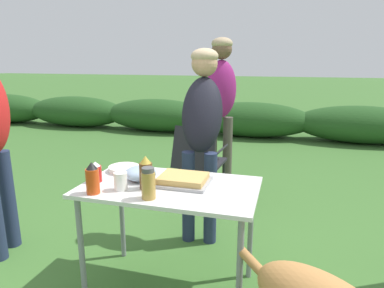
# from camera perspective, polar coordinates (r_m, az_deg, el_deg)

# --- Properties ---
(ground_plane) EXTENTS (60.00, 60.00, 0.00)m
(ground_plane) POSITION_cam_1_polar(r_m,az_deg,el_deg) (2.53, -3.45, -22.77)
(ground_plane) COLOR #3D6B2D
(shrub_hedge) EXTENTS (14.40, 0.90, 0.69)m
(shrub_hedge) POSITION_cam_1_polar(r_m,az_deg,el_deg) (6.93, 9.90, 4.04)
(shrub_hedge) COLOR #234C1E
(shrub_hedge) RESTS_ON ground
(folding_table) EXTENTS (1.10, 0.64, 0.74)m
(folding_table) POSITION_cam_1_polar(r_m,az_deg,el_deg) (2.20, -3.71, -8.76)
(folding_table) COLOR silver
(folding_table) RESTS_ON ground
(food_tray) EXTENTS (0.33, 0.27, 0.06)m
(food_tray) POSITION_cam_1_polar(r_m,az_deg,el_deg) (2.18, -1.48, -6.00)
(food_tray) COLOR #9E9EA3
(food_tray) RESTS_ON folding_table
(plate_stack) EXTENTS (0.22, 0.22, 0.04)m
(plate_stack) POSITION_cam_1_polar(r_m,az_deg,el_deg) (2.47, -11.27, -4.06)
(plate_stack) COLOR white
(plate_stack) RESTS_ON folding_table
(mixing_bowl) EXTENTS (0.21, 0.21, 0.09)m
(mixing_bowl) POSITION_cam_1_polar(r_m,az_deg,el_deg) (2.27, -8.59, -4.85)
(mixing_bowl) COLOR #99B2CC
(mixing_bowl) RESTS_ON folding_table
(paper_cup_stack) EXTENTS (0.08, 0.08, 0.11)m
(paper_cup_stack) POSITION_cam_1_polar(r_m,az_deg,el_deg) (2.12, -11.81, -6.09)
(paper_cup_stack) COLOR white
(paper_cup_stack) RESTS_ON folding_table
(ketchup_bottle) EXTENTS (0.07, 0.07, 0.13)m
(ketchup_bottle) POSITION_cam_1_polar(r_m,az_deg,el_deg) (2.29, -15.76, -4.53)
(ketchup_bottle) COLOR red
(ketchup_bottle) RESTS_ON folding_table
(spice_jar) EXTENTS (0.08, 0.08, 0.18)m
(spice_jar) POSITION_cam_1_polar(r_m,az_deg,el_deg) (1.95, -7.28, -6.56)
(spice_jar) COLOR #B2893D
(spice_jar) RESTS_ON folding_table
(beer_bottle) EXTENTS (0.08, 0.08, 0.21)m
(beer_bottle) POSITION_cam_1_polar(r_m,az_deg,el_deg) (2.10, -7.70, -4.84)
(beer_bottle) COLOR brown
(beer_bottle) RESTS_ON folding_table
(hot_sauce_bottle) EXTENTS (0.08, 0.08, 0.19)m
(hot_sauce_bottle) POSITION_cam_1_polar(r_m,az_deg,el_deg) (2.09, -16.26, -5.56)
(hot_sauce_bottle) COLOR #CC4214
(hot_sauce_bottle) RESTS_ON folding_table
(standing_person_in_olive_jacket) EXTENTS (0.37, 0.49, 1.60)m
(standing_person_in_olive_jacket) POSITION_cam_1_polar(r_m,az_deg,el_deg) (2.81, 1.68, 3.79)
(standing_person_in_olive_jacket) COLOR #232D4C
(standing_person_in_olive_jacket) RESTS_ON ground
(standing_person_in_gray_fleece) EXTENTS (0.44, 0.40, 1.75)m
(standing_person_in_gray_fleece) POSITION_cam_1_polar(r_m,az_deg,el_deg) (4.07, 4.86, 8.14)
(standing_person_in_gray_fleece) COLOR #4C473D
(standing_person_in_gray_fleece) RESTS_ON ground
(camp_chair_green_behind_table) EXTENTS (0.52, 0.63, 0.83)m
(camp_chair_green_behind_table) POSITION_cam_1_polar(r_m,az_deg,el_deg) (3.72, 1.17, -2.30)
(camp_chair_green_behind_table) COLOR #232328
(camp_chair_green_behind_table) RESTS_ON ground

